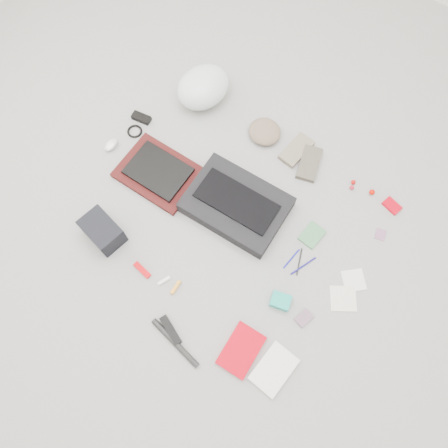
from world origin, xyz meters
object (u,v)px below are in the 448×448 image
Objects in this scene: messenger_bag at (236,205)px; camera_bag at (103,231)px; laptop at (158,171)px; accordion_wallet at (280,301)px; bike_helmet at (203,87)px; book_red at (241,350)px.

camera_bag is (-0.46, -0.49, 0.02)m from messenger_bag.
camera_bag is (-0.01, -0.42, 0.03)m from laptop.
messenger_bag is 5.41× the size of accordion_wallet.
bike_helmet reaches higher than accordion_wallet.
camera_bag reaches higher than book_red.
bike_helmet is 1.22m from accordion_wallet.
accordion_wallet is (0.03, 0.29, 0.01)m from book_red.
laptop is at bearing -67.83° from bike_helmet.
accordion_wallet is (0.88, -0.22, -0.02)m from laptop.
bike_helmet reaches higher than messenger_bag.
bike_helmet is (-0.53, 0.46, 0.05)m from messenger_bag.
accordion_wallet is (0.97, -0.74, -0.07)m from bike_helmet.
bike_helmet is (-0.09, 0.53, 0.06)m from laptop.
camera_bag reaches higher than laptop.
book_red is (0.41, -0.57, -0.03)m from messenger_bag.
messenger_bag is at bearing 58.86° from camera_bag.
laptop is at bearing 146.85° from book_red.
accordion_wallet reaches higher than book_red.
accordion_wallet is at bearing -24.57° from bike_helmet.
messenger_bag is 1.59× the size of laptop.
camera_bag is at bearing -92.35° from laptop.
messenger_bag is 0.70m from bike_helmet.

